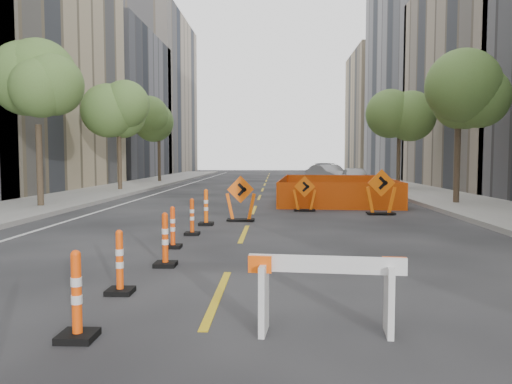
{
  "coord_description": "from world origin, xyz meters",
  "views": [
    {
      "loc": [
        0.85,
        -9.15,
        2.04
      ],
      "look_at": [
        0.31,
        4.24,
        1.1
      ],
      "focal_mm": 35.0,
      "sensor_mm": 36.0,
      "label": 1
    }
  ],
  "objects_px": {
    "channelizer_2": "(120,262)",
    "barricade_board": "(326,295)",
    "channelizer_5": "(192,217)",
    "parked_car_mid": "(329,175)",
    "channelizer_6": "(206,207)",
    "parked_car_far": "(323,171)",
    "channelizer_1": "(77,295)",
    "channelizer_3": "(165,239)",
    "chevron_sign_left": "(241,198)",
    "chevron_sign_right": "(381,192)",
    "parked_car_near": "(355,178)",
    "chevron_sign_center": "(305,194)",
    "channelizer_4": "(173,227)"
  },
  "relations": [
    {
      "from": "channelizer_1",
      "to": "channelizer_5",
      "type": "distance_m",
      "value": 7.52
    },
    {
      "from": "chevron_sign_center",
      "to": "parked_car_far",
      "type": "height_order",
      "value": "parked_car_far"
    },
    {
      "from": "parked_car_mid",
      "to": "parked_car_far",
      "type": "bearing_deg",
      "value": 63.09
    },
    {
      "from": "channelizer_5",
      "to": "parked_car_mid",
      "type": "relative_size",
      "value": 0.21
    },
    {
      "from": "parked_car_near",
      "to": "parked_car_far",
      "type": "bearing_deg",
      "value": 94.76
    },
    {
      "from": "chevron_sign_center",
      "to": "channelizer_4",
      "type": "bearing_deg",
      "value": -100.95
    },
    {
      "from": "parked_car_near",
      "to": "channelizer_3",
      "type": "bearing_deg",
      "value": -106.08
    },
    {
      "from": "channelizer_3",
      "to": "channelizer_6",
      "type": "distance_m",
      "value": 5.64
    },
    {
      "from": "chevron_sign_right",
      "to": "chevron_sign_center",
      "type": "bearing_deg",
      "value": 154.83
    },
    {
      "from": "channelizer_2",
      "to": "barricade_board",
      "type": "relative_size",
      "value": 0.54
    },
    {
      "from": "chevron_sign_right",
      "to": "channelizer_1",
      "type": "bearing_deg",
      "value": -119.33
    },
    {
      "from": "chevron_sign_center",
      "to": "channelizer_3",
      "type": "bearing_deg",
      "value": -95.43
    },
    {
      "from": "chevron_sign_right",
      "to": "barricade_board",
      "type": "height_order",
      "value": "chevron_sign_right"
    },
    {
      "from": "channelizer_1",
      "to": "parked_car_near",
      "type": "relative_size",
      "value": 0.24
    },
    {
      "from": "channelizer_2",
      "to": "parked_car_far",
      "type": "height_order",
      "value": "parked_car_far"
    },
    {
      "from": "chevron_sign_right",
      "to": "barricade_board",
      "type": "bearing_deg",
      "value": -108.33
    },
    {
      "from": "channelizer_6",
      "to": "barricade_board",
      "type": "bearing_deg",
      "value": -73.61
    },
    {
      "from": "channelizer_3",
      "to": "chevron_sign_right",
      "type": "xyz_separation_m",
      "value": [
        5.78,
        8.65,
        0.3
      ]
    },
    {
      "from": "channelizer_2",
      "to": "parked_car_far",
      "type": "distance_m",
      "value": 38.1
    },
    {
      "from": "channelizer_3",
      "to": "parked_car_mid",
      "type": "distance_m",
      "value": 28.54
    },
    {
      "from": "channelizer_6",
      "to": "parked_car_far",
      "type": "xyz_separation_m",
      "value": [
        6.3,
        30.01,
        0.22
      ]
    },
    {
      "from": "chevron_sign_center",
      "to": "parked_car_near",
      "type": "height_order",
      "value": "parked_car_near"
    },
    {
      "from": "channelizer_6",
      "to": "parked_car_far",
      "type": "bearing_deg",
      "value": 78.14
    },
    {
      "from": "channelizer_4",
      "to": "parked_car_mid",
      "type": "bearing_deg",
      "value": 76.63
    },
    {
      "from": "chevron_sign_left",
      "to": "parked_car_mid",
      "type": "bearing_deg",
      "value": 61.04
    },
    {
      "from": "parked_car_near",
      "to": "channelizer_4",
      "type": "bearing_deg",
      "value": -108.15
    },
    {
      "from": "chevron_sign_left",
      "to": "parked_car_near",
      "type": "relative_size",
      "value": 0.34
    },
    {
      "from": "channelizer_1",
      "to": "parked_car_near",
      "type": "distance_m",
      "value": 27.45
    },
    {
      "from": "channelizer_2",
      "to": "parked_car_mid",
      "type": "xyz_separation_m",
      "value": [
        6.2,
        29.79,
        0.26
      ]
    },
    {
      "from": "channelizer_2",
      "to": "barricade_board",
      "type": "bearing_deg",
      "value": -28.37
    },
    {
      "from": "channelizer_1",
      "to": "channelizer_3",
      "type": "relative_size",
      "value": 1.0
    },
    {
      "from": "channelizer_2",
      "to": "channelizer_5",
      "type": "bearing_deg",
      "value": 88.7
    },
    {
      "from": "channelizer_4",
      "to": "channelizer_6",
      "type": "relative_size",
      "value": 0.86
    },
    {
      "from": "channelizer_1",
      "to": "parked_car_far",
      "type": "xyz_separation_m",
      "value": [
        6.42,
        39.41,
        0.25
      ]
    },
    {
      "from": "chevron_sign_left",
      "to": "chevron_sign_center",
      "type": "relative_size",
      "value": 1.09
    },
    {
      "from": "barricade_board",
      "to": "parked_car_far",
      "type": "relative_size",
      "value": 0.34
    },
    {
      "from": "chevron_sign_left",
      "to": "barricade_board",
      "type": "height_order",
      "value": "chevron_sign_left"
    },
    {
      "from": "parked_car_far",
      "to": "channelizer_4",
      "type": "bearing_deg",
      "value": -92.16
    },
    {
      "from": "channelizer_4",
      "to": "parked_car_near",
      "type": "xyz_separation_m",
      "value": [
        7.32,
        20.84,
        0.25
      ]
    },
    {
      "from": "chevron_sign_left",
      "to": "parked_car_mid",
      "type": "height_order",
      "value": "parked_car_mid"
    },
    {
      "from": "chevron_sign_right",
      "to": "parked_car_mid",
      "type": "bearing_deg",
      "value": 85.74
    },
    {
      "from": "channelizer_6",
      "to": "parked_car_mid",
      "type": "distance_m",
      "value": 23.06
    },
    {
      "from": "channelizer_3",
      "to": "chevron_sign_right",
      "type": "height_order",
      "value": "chevron_sign_right"
    },
    {
      "from": "chevron_sign_left",
      "to": "barricade_board",
      "type": "distance_m",
      "value": 10.26
    },
    {
      "from": "channelizer_3",
      "to": "channelizer_4",
      "type": "height_order",
      "value": "channelizer_3"
    },
    {
      "from": "channelizer_6",
      "to": "chevron_sign_right",
      "type": "xyz_separation_m",
      "value": [
        5.81,
        3.01,
        0.26
      ]
    },
    {
      "from": "channelizer_6",
      "to": "barricade_board",
      "type": "distance_m",
      "value": 9.48
    },
    {
      "from": "channelizer_3",
      "to": "barricade_board",
      "type": "distance_m",
      "value": 4.35
    },
    {
      "from": "chevron_sign_left",
      "to": "channelizer_6",
      "type": "bearing_deg",
      "value": -149.12
    },
    {
      "from": "chevron_sign_left",
      "to": "parked_car_mid",
      "type": "relative_size",
      "value": 0.32
    }
  ]
}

